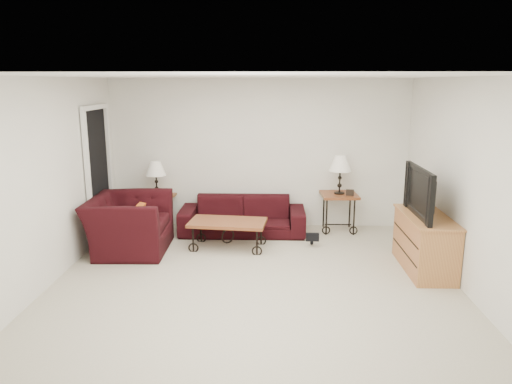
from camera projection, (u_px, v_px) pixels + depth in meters
ground at (254, 283)px, 5.98m from camera, size 5.00×5.00×0.00m
wall_back at (259, 154)px, 8.14m from camera, size 5.00×0.02×2.50m
wall_front at (241, 261)px, 3.27m from camera, size 5.00×0.02×2.50m
wall_left at (46, 183)px, 5.78m from camera, size 0.02×5.00×2.50m
wall_right at (468, 186)px, 5.63m from camera, size 0.02×5.00×2.50m
ceiling at (254, 76)px, 5.43m from camera, size 5.00×5.00×0.00m
doorway at (98, 176)px, 7.44m from camera, size 0.08×0.94×2.04m
sofa at (242, 216)px, 7.89m from camera, size 2.03×0.79×0.59m
side_table_left at (158, 212)px, 8.11m from camera, size 0.58×0.58×0.58m
side_table_right at (338, 212)px, 8.02m from camera, size 0.62×0.62×0.64m
lamp_left at (156, 179)px, 7.99m from camera, size 0.36×0.36×0.58m
lamp_right at (340, 175)px, 7.87m from camera, size 0.38×0.38×0.64m
photo_frame_left at (146, 195)px, 7.90m from camera, size 0.12×0.03×0.10m
photo_frame_right at (350, 193)px, 7.78m from camera, size 0.13×0.04×0.11m
coffee_table at (228, 235)px, 7.20m from camera, size 1.18×0.73×0.42m
armchair at (129, 224)px, 7.06m from camera, size 1.12×1.27×0.81m
throw_pillow at (138, 217)px, 6.98m from camera, size 0.10×0.37×0.37m
tv_stand at (425, 243)px, 6.34m from camera, size 0.51×1.23×0.74m
television at (427, 192)px, 6.18m from camera, size 0.14×1.11×0.64m
backpack at (312, 233)px, 7.34m from camera, size 0.34×0.29×0.39m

